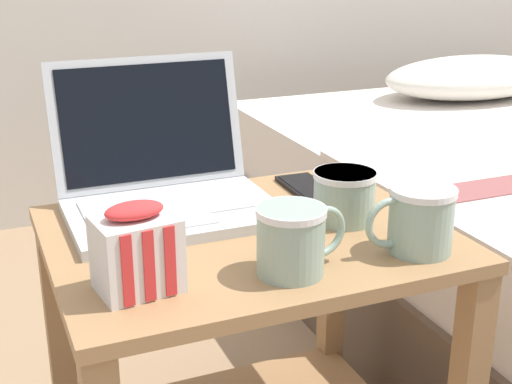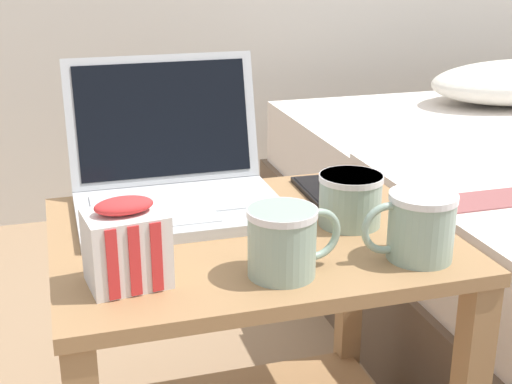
# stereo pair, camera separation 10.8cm
# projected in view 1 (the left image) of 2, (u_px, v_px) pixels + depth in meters

# --- Properties ---
(bedside_table) EXTENTS (0.62, 0.50, 0.56)m
(bedside_table) POSITION_uv_depth(u_px,v_px,m) (247.00, 341.00, 1.21)
(bedside_table) COLOR #997047
(bedside_table) RESTS_ON ground_plane
(laptop) EXTENTS (0.35, 0.30, 0.25)m
(laptop) POSITION_uv_depth(u_px,v_px,m) (165.00, 182.00, 1.22)
(laptop) COLOR #B7BABC
(laptop) RESTS_ON bedside_table
(mug_front_left) EXTENTS (0.14, 0.10, 0.10)m
(mug_front_left) POSITION_uv_depth(u_px,v_px,m) (419.00, 216.00, 1.05)
(mug_front_left) COLOR #8CA593
(mug_front_left) RESTS_ON bedside_table
(mug_front_right) EXTENTS (0.12, 0.12, 0.09)m
(mug_front_right) POSITION_uv_depth(u_px,v_px,m) (345.00, 193.00, 1.17)
(mug_front_right) COLOR #8CA593
(mug_front_right) RESTS_ON bedside_table
(mug_mid_center) EXTENTS (0.14, 0.10, 0.10)m
(mug_mid_center) POSITION_uv_depth(u_px,v_px,m) (294.00, 237.00, 0.99)
(mug_mid_center) COLOR #8CA593
(mug_mid_center) RESTS_ON bedside_table
(snack_bag) EXTENTS (0.12, 0.10, 0.12)m
(snack_bag) POSITION_uv_depth(u_px,v_px,m) (137.00, 251.00, 0.94)
(snack_bag) COLOR silver
(snack_bag) RESTS_ON bedside_table
(cell_phone) EXTENTS (0.07, 0.16, 0.01)m
(cell_phone) POSITION_uv_depth(u_px,v_px,m) (308.00, 188.00, 1.33)
(cell_phone) COLOR black
(cell_phone) RESTS_ON bedside_table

